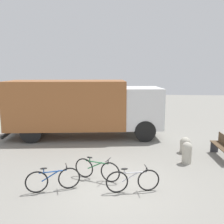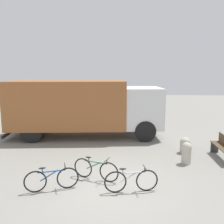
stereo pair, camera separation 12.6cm
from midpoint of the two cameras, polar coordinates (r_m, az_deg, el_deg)
ground_plane at (r=8.35m, az=-0.52°, el=-16.49°), size 60.00×60.00×0.00m
delivery_truck at (r=13.74m, az=-6.94°, el=1.51°), size 8.56×3.58×3.10m
park_bench at (r=11.44m, az=23.88°, el=-7.19°), size 0.47×1.79×0.94m
bicycle_near at (r=8.12m, az=-13.77°, el=-14.73°), size 1.55×0.69×0.77m
bicycle_middle at (r=8.63m, az=-3.93°, el=-12.93°), size 1.60×0.60×0.77m
bicycle_far at (r=7.85m, az=4.29°, el=-15.33°), size 1.63×0.51×0.77m
bollard_near_bench at (r=10.40m, az=16.41°, el=-8.73°), size 0.39×0.39×0.87m
bollard_far_bench at (r=11.70m, az=16.06°, el=-7.20°), size 0.46×0.46×0.71m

